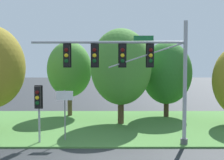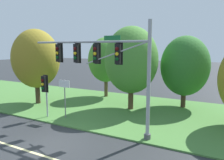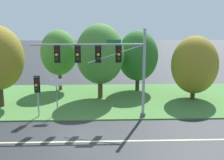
{
  "view_description": "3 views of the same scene",
  "coord_description": "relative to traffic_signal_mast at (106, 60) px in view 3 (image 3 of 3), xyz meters",
  "views": [
    {
      "loc": [
        0.78,
        -12.52,
        4.63
      ],
      "look_at": [
        0.73,
        4.21,
        3.64
      ],
      "focal_mm": 45.0,
      "sensor_mm": 36.0,
      "label": 1
    },
    {
      "loc": [
        8.76,
        -8.72,
        5.46
      ],
      "look_at": [
        2.23,
        3.56,
        3.37
      ],
      "focal_mm": 35.0,
      "sensor_mm": 36.0,
      "label": 2
    },
    {
      "loc": [
        1.66,
        -17.93,
        7.79
      ],
      "look_at": [
        2.46,
        4.6,
        2.74
      ],
      "focal_mm": 45.0,
      "sensor_mm": 36.0,
      "label": 3
    }
  ],
  "objects": [
    {
      "name": "tree_mid_verge",
      "position": [
        3.5,
        8.2,
        -0.78
      ],
      "size": [
        4.24,
        4.24,
        6.38
      ],
      "color": "#423021",
      "rests_on": "grass_verge"
    },
    {
      "name": "route_sign_post",
      "position": [
        -3.93,
        0.81,
        -2.48
      ],
      "size": [
        0.99,
        0.08,
        2.97
      ],
      "color": "slate",
      "rests_on": "grass_verge"
    },
    {
      "name": "tree_behind_signpost",
      "position": [
        -0.48,
        5.45,
        -0.23
      ],
      "size": [
        4.57,
        4.57,
        7.15
      ],
      "color": "#4C3823",
      "rests_on": "grass_verge"
    },
    {
      "name": "ground_plane",
      "position": [
        -1.92,
        -3.07,
        -4.6
      ],
      "size": [
        160.0,
        160.0,
        0.0
      ],
      "primitive_type": "plane",
      "color": "#282B2D"
    },
    {
      "name": "tree_left_of_mast",
      "position": [
        -4.84,
        8.75,
        -0.48
      ],
      "size": [
        3.85,
        3.85,
        6.44
      ],
      "color": "brown",
      "rests_on": "grass_verge"
    },
    {
      "name": "tree_tall_centre",
      "position": [
        8.44,
        4.78,
        -1.2
      ],
      "size": [
        4.37,
        4.37,
        6.04
      ],
      "color": "#423021",
      "rests_on": "grass_verge"
    },
    {
      "name": "traffic_signal_mast",
      "position": [
        0.0,
        0.0,
        0.0
      ],
      "size": [
        8.73,
        0.49,
        6.89
      ],
      "color": "#9EA0A5",
      "rests_on": "grass_verge"
    },
    {
      "name": "grass_verge",
      "position": [
        -1.92,
        5.18,
        -4.55
      ],
      "size": [
        48.0,
        11.5,
        0.1
      ],
      "primitive_type": "cube",
      "color": "#477A38",
      "rests_on": "ground"
    },
    {
      "name": "lane_stripe",
      "position": [
        -1.92,
        -4.27,
        -4.6
      ],
      "size": [
        36.0,
        0.16,
        0.01
      ],
      "primitive_type": "cube",
      "color": "beige",
      "rests_on": "ground"
    },
    {
      "name": "pedestrian_signal_near_kerb",
      "position": [
        -5.33,
        0.19,
        -2.09
      ],
      "size": [
        0.46,
        0.55,
        3.29
      ],
      "color": "#9EA0A5",
      "rests_on": "grass_verge"
    }
  ]
}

